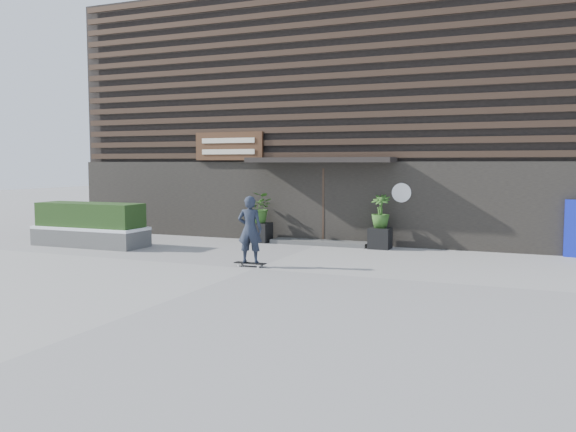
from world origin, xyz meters
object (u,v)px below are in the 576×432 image
at_px(planter_pot_left, 260,232).
at_px(planter_pot_right, 380,238).
at_px(raised_bed, 91,237).
at_px(skateboarder, 250,230).

xyz_separation_m(planter_pot_left, planter_pot_right, (3.80, 0.00, 0.00)).
distance_m(raised_bed, skateboarder, 6.19).
bearing_deg(planter_pot_right, raised_bed, -161.35).
relative_size(planter_pot_left, raised_bed, 0.17).
distance_m(planter_pot_left, raised_bed, 5.09).
bearing_deg(planter_pot_left, skateboarder, -67.99).
bearing_deg(skateboarder, planter_pot_right, 63.12).
height_order(planter_pot_right, skateboarder, skateboarder).
relative_size(planter_pot_right, skateboarder, 0.36).
relative_size(planter_pot_right, raised_bed, 0.17).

